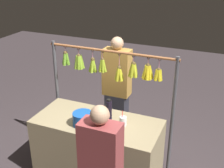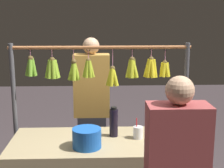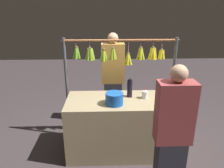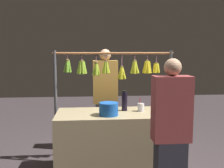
# 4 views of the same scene
# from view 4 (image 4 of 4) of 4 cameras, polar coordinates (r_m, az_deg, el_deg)

# --- Properties ---
(market_counter) EXTENTS (1.53, 0.69, 0.82)m
(market_counter) POSITION_cam_4_polar(r_m,az_deg,el_deg) (3.48, 1.02, -12.78)
(market_counter) COLOR tan
(market_counter) RESTS_ON ground
(display_rack) EXTENTS (1.70, 0.14, 1.61)m
(display_rack) POSITION_cam_4_polar(r_m,az_deg,el_deg) (3.71, 0.38, 1.14)
(display_rack) COLOR #4C4C51
(display_rack) RESTS_ON ground
(water_bottle) EXTENTS (0.07, 0.07, 0.26)m
(water_bottle) POSITION_cam_4_polar(r_m,az_deg,el_deg) (3.45, 2.73, -3.74)
(water_bottle) COLOR black
(water_bottle) RESTS_ON market_counter
(blue_bucket) EXTENTS (0.23, 0.23, 0.16)m
(blue_bucket) POSITION_cam_4_polar(r_m,az_deg,el_deg) (3.20, -0.73, -5.46)
(blue_bucket) COLOR #1A55B3
(blue_bucket) RESTS_ON market_counter
(drink_cup) EXTENTS (0.08, 0.08, 0.18)m
(drink_cup) POSITION_cam_4_polar(r_m,az_deg,el_deg) (3.44, 6.30, -5.06)
(drink_cup) COLOR silver
(drink_cup) RESTS_ON market_counter
(vendor_person) EXTENTS (0.39, 0.21, 1.63)m
(vendor_person) POSITION_cam_4_polar(r_m,az_deg,el_deg) (4.20, -1.46, -3.71)
(vendor_person) COLOR #2D2D38
(vendor_person) RESTS_ON ground
(customer_person) EXTENTS (0.36, 0.20, 1.53)m
(customer_person) POSITION_cam_4_polar(r_m,az_deg,el_deg) (2.67, 12.65, -11.32)
(customer_person) COLOR #2D2D38
(customer_person) RESTS_ON ground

